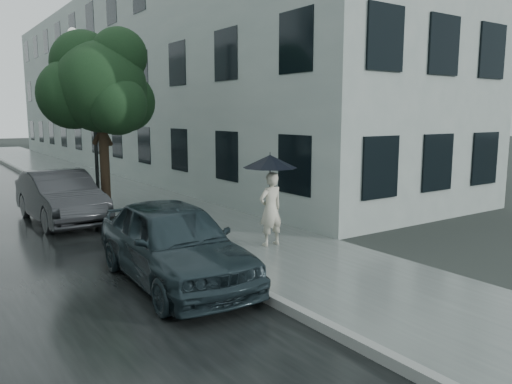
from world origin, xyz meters
TOP-DOWN VIEW (x-y plane):
  - ground at (0.00, 0.00)m, footprint 120.00×120.00m
  - sidewalk at (0.25, 12.00)m, footprint 3.50×60.00m
  - kerb_near at (-1.57, 12.00)m, footprint 0.15×60.00m
  - building_near at (5.47, 19.50)m, footprint 7.02×36.00m
  - pedestrian at (0.43, 2.00)m, footprint 0.61×0.42m
  - umbrella at (0.43, 2.03)m, footprint 1.45×1.45m
  - street_tree at (-1.45, 7.44)m, footprint 3.26×2.96m
  - lamp_post at (-0.84, 10.61)m, footprint 0.83×0.45m
  - car_near at (-2.35, 0.99)m, footprint 1.85×4.19m
  - car_far at (-2.74, 7.14)m, footprint 1.59×4.18m

SIDE VIEW (x-z plane):
  - ground at x=0.00m, z-range 0.00..0.00m
  - sidewalk at x=0.25m, z-range 0.00..0.01m
  - kerb_near at x=-1.57m, z-range 0.00..0.15m
  - car_far at x=-2.74m, z-range 0.01..1.37m
  - car_near at x=-2.35m, z-range 0.01..1.41m
  - pedestrian at x=0.43m, z-range 0.01..1.62m
  - umbrella at x=0.43m, z-range 1.30..2.41m
  - lamp_post at x=-0.84m, z-range 0.39..6.05m
  - street_tree at x=-1.45m, z-range 1.01..6.23m
  - building_near at x=5.47m, z-range 0.00..9.00m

